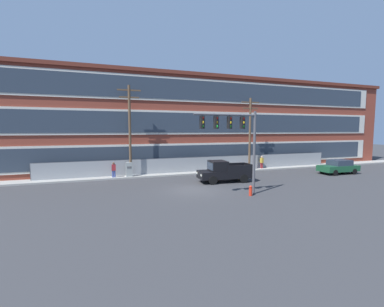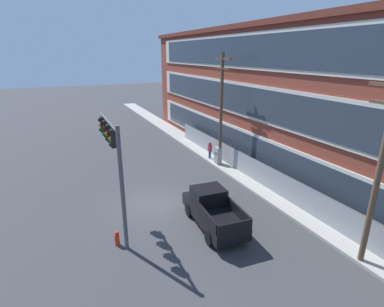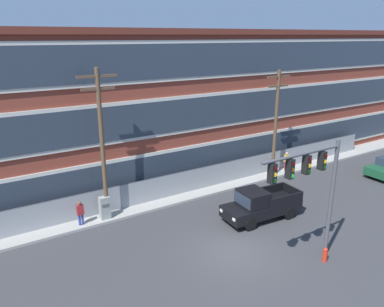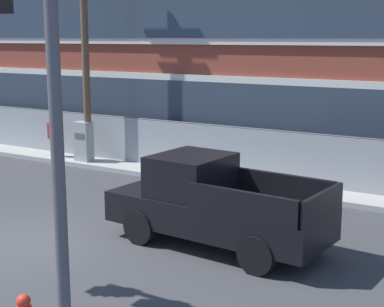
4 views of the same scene
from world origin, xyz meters
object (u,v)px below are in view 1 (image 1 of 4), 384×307
Objects in this scene: pedestrian_by_fence at (114,169)px; pickup_truck_black at (224,172)px; traffic_signal_mast at (235,133)px; pedestrian_near_cabinet at (262,162)px; sedan_dark_green at (338,167)px; fire_hydrant at (251,191)px; utility_pole_near_corner at (130,128)px; utility_pole_midblock at (250,131)px; electrical_cabinet at (129,170)px.

pickup_truck_black is at bearing -27.06° from pedestrian_by_fence.
pedestrian_by_fence is (-8.21, 9.87, -3.70)m from traffic_signal_mast.
pickup_truck_black is at bearing -145.90° from pedestrian_near_cabinet.
sedan_dark_green is at bearing -40.34° from pedestrian_near_cabinet.
utility_pole_near_corner is at bearing 126.74° from fire_hydrant.
utility_pole_midblock is 5.34× the size of electrical_cabinet.
pickup_truck_black is 14.17m from sedan_dark_green.
utility_pole_midblock is 5.09× the size of pedestrian_by_fence.
traffic_signal_mast reaches higher than pickup_truck_black.
pedestrian_by_fence is 2.17× the size of fire_hydrant.
electrical_cabinet reaches higher than fire_hydrant.
utility_pole_midblock is at bearing -0.89° from electrical_cabinet.
utility_pole_near_corner reaches higher than fire_hydrant.
utility_pole_near_corner is at bearing 178.78° from utility_pole_midblock.
pickup_truck_black is 10.39m from utility_pole_near_corner.
traffic_signal_mast is 3.90× the size of electrical_cabinet.
fire_hydrant is (-0.36, -5.27, -0.57)m from pickup_truck_black.
traffic_signal_mast is 12.06m from utility_pole_midblock.
pickup_truck_black is 0.61× the size of utility_pole_midblock.
sedan_dark_green is 2.75× the size of electrical_cabinet.
utility_pole_midblock reaches higher than pickup_truck_black.
pedestrian_near_cabinet is at bearing 1.11° from electrical_cabinet.
electrical_cabinet is at bearing 148.87° from pickup_truck_black.
pickup_truck_black is 8.34m from utility_pole_midblock.
sedan_dark_green is at bearing -12.03° from pedestrian_by_fence.
utility_pole_near_corner is at bearing 2.55° from pedestrian_by_fence.
utility_pole_midblock reaches higher than traffic_signal_mast.
utility_pole_midblock is 12.50m from fire_hydrant.
electrical_cabinet is (-6.70, 9.87, -3.87)m from traffic_signal_mast.
traffic_signal_mast reaches higher than fire_hydrant.
fire_hydrant is (7.70, -10.32, -4.75)m from utility_pole_near_corner.
traffic_signal_mast is 3.72× the size of pedestrian_by_fence.
utility_pole_midblock is (7.24, 9.65, 0.06)m from traffic_signal_mast.
pedestrian_near_cabinet is 17.54m from pedestrian_by_fence.
fire_hydrant is (-14.54, -5.15, -0.42)m from sedan_dark_green.
sedan_dark_green is at bearing 19.50° from fire_hydrant.
pickup_truck_black is at bearing -140.21° from utility_pole_midblock.
pickup_truck_black is at bearing 179.51° from sedan_dark_green.
traffic_signal_mast is 0.67× the size of utility_pole_near_corner.
pedestrian_by_fence is at bearing 179.19° from utility_pole_midblock.
pedestrian_near_cabinet is at bearing 139.66° from sedan_dark_green.
pickup_truck_black is 0.56× the size of utility_pole_near_corner.
pedestrian_by_fence is 13.90m from fire_hydrant.
utility_pole_midblock is 14.49m from electrical_cabinet.
pedestrian_by_fence is at bearing 132.46° from fire_hydrant.
pedestrian_near_cabinet is 1.00× the size of pedestrian_by_fence.
utility_pole_midblock reaches higher than fire_hydrant.
pedestrian_by_fence is (-1.50, 0.00, 0.17)m from electrical_cabinet.
pickup_truck_black is at bearing 72.65° from traffic_signal_mast.
fire_hydrant is (7.87, -10.24, -0.42)m from electrical_cabinet.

